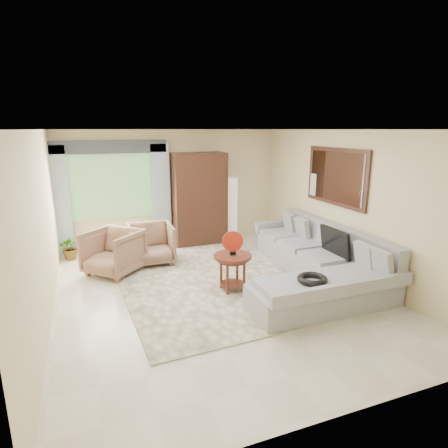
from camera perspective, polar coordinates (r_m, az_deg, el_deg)
name	(u,v)px	position (r m, az deg, el deg)	size (l,w,h in m)	color
ground	(217,292)	(6.27, -1.01, -10.30)	(6.00, 6.00, 0.00)	silver
area_rug	(210,281)	(6.66, -2.16, -8.69)	(3.00, 4.00, 0.02)	beige
sectional_sofa	(316,266)	(6.79, 13.89, -6.17)	(2.30, 3.46, 0.90)	#A0A2A8
tv_screen	(335,242)	(6.71, 16.57, -2.65)	(0.06, 0.74, 0.48)	black
garden_hose	(312,279)	(5.49, 13.31, -8.16)	(0.43, 0.43, 0.09)	black
coffee_table	(232,272)	(6.19, 1.30, -7.33)	(0.62, 0.62, 0.62)	#482113
red_disc	(233,241)	(6.01, 1.32, -2.66)	(0.34, 0.34, 0.03)	#AB2311
armchair_left	(113,252)	(7.19, -16.51, -4.12)	(0.88, 0.90, 0.82)	#91644F
armchair_right	(151,244)	(7.56, -11.04, -3.00)	(0.84, 0.87, 0.79)	brown
potted_plant	(71,247)	(8.32, -22.32, -3.29)	(0.45, 0.39, 0.50)	#999999
armoire	(199,199)	(8.60, -3.77, 3.82)	(1.20, 0.55, 2.10)	#331B11
floor_lamp	(231,209)	(8.97, 1.04, 2.33)	(0.24, 0.24, 1.50)	silver
window	(111,187)	(8.44, -16.79, 5.45)	(1.80, 0.04, 1.40)	#669E59
curtain_left	(59,202)	(8.39, -23.79, 3.06)	(0.40, 0.08, 2.30)	#9EB7CC
curtain_right	(161,196)	(8.53, -9.57, 4.24)	(0.40, 0.08, 2.30)	#9EB7CC
valance	(109,147)	(8.29, -17.18, 11.19)	(2.40, 0.12, 0.26)	#1E232D
wall_mirror	(336,177)	(7.26, 16.68, 6.91)	(0.05, 1.70, 1.05)	black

